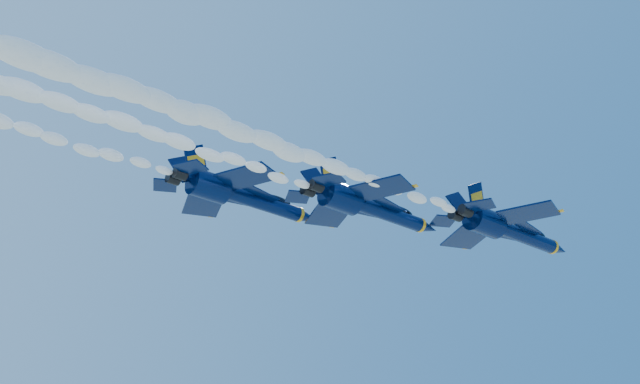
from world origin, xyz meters
TOP-DOWN VIEW (x-y plane):
  - jet_lead at (22.14, -8.43)m, footprint 19.74×16.19m
  - smoke_trail_jet_lead at (-11.32, -8.43)m, footprint 50.05×2.36m
  - jet_second at (4.44, -4.01)m, footprint 18.63×15.28m
  - smoke_trail_jet_second at (-28.54, -4.01)m, footprint 50.05×2.22m
  - jet_third at (-6.16, 4.67)m, footprint 19.03×15.61m

SIDE VIEW (x-z plane):
  - smoke_trail_jet_second at x=-28.54m, z-range 149.71..151.71m
  - jet_second at x=4.44m, z-range 147.69..154.62m
  - smoke_trail_jet_lead at x=-11.32m, z-range 150.21..152.33m
  - jet_lead at x=22.14m, z-range 148.06..155.40m
  - jet_third at x=-6.16m, z-range 148.99..156.06m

